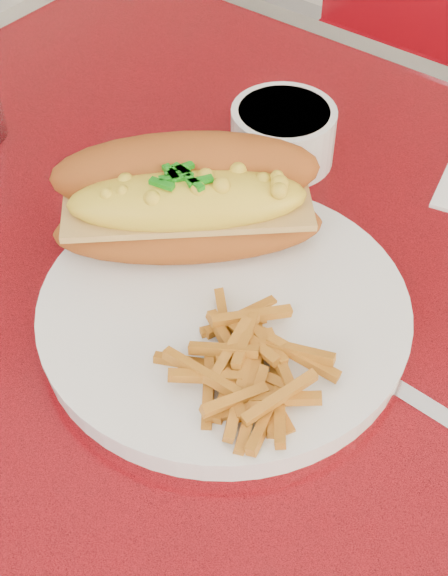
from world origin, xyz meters
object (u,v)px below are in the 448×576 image
Objects in this scene: fork at (250,325)px; sauce_cup_left at (170,161)px; diner_table at (320,440)px; mac_hoagie at (187,200)px; gravy_ramekin at (283,133)px; dinner_plate at (224,312)px.

sauce_cup_left is at bearing 69.98° from fork.
sauce_cup_left is at bearing 163.08° from diner_table.
mac_hoagie is 1.84× the size of fork.
sauce_cup_left is (-0.07, -0.09, -0.01)m from gravy_ramekin.
gravy_ramekin is 1.65× the size of sauce_cup_left.
dinner_plate is 0.20m from sauce_cup_left.
dinner_plate is 5.35× the size of sauce_cup_left.
gravy_ramekin is at bearing 50.02° from sauce_cup_left.
mac_hoagie reaches higher than gravy_ramekin.
mac_hoagie is (-0.15, -0.01, 0.22)m from diner_table.
dinner_plate is 1.64× the size of mac_hoagie.
sauce_cup_left is at bearing 142.73° from dinner_plate.
dinner_plate reaches higher than diner_table.
fork is at bearing -9.29° from dinner_plate.
dinner_plate is 0.10m from mac_hoagie.
mac_hoagie is 0.17m from gravy_ramekin.
dinner_plate is 3.01× the size of fork.
sauce_cup_left reaches higher than fork.
mac_hoagie reaches higher than dinner_plate.
mac_hoagie is at bearing -177.94° from diner_table.
mac_hoagie reaches higher than diner_table.
dinner_plate is at bearing -67.22° from gravy_ramekin.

